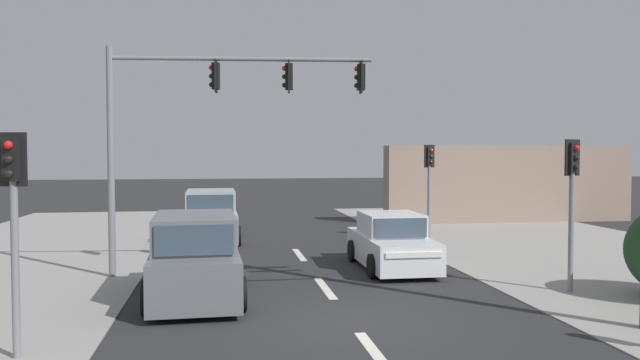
{
  "coord_description": "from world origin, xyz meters",
  "views": [
    {
      "loc": [
        -2.44,
        -11.65,
        3.23
      ],
      "look_at": [
        0.04,
        4.0,
        2.56
      ],
      "focal_mm": 35.0,
      "sensor_mm": 36.0,
      "label": 1
    }
  ],
  "objects_px": {
    "pedestal_signal_left_kerb": "(14,206)",
    "sedan_receding_far": "(391,244)",
    "suv_oncoming_mid": "(195,259)",
    "traffic_signal_mast": "(203,111)",
    "suv_oncoming_near": "(211,217)",
    "pedestal_signal_right_kerb": "(572,189)",
    "pedestal_signal_far_median": "(429,176)"
  },
  "relations": [
    {
      "from": "pedestal_signal_right_kerb",
      "to": "suv_oncoming_mid",
      "type": "xyz_separation_m",
      "value": [
        -8.59,
        0.75,
        -1.53
      ]
    },
    {
      "from": "pedestal_signal_left_kerb",
      "to": "sedan_receding_far",
      "type": "distance_m",
      "value": 10.45
    },
    {
      "from": "pedestal_signal_far_median",
      "to": "sedan_receding_far",
      "type": "xyz_separation_m",
      "value": [
        -2.9,
        -5.24,
        -1.71
      ]
    },
    {
      "from": "traffic_signal_mast",
      "to": "suv_oncoming_mid",
      "type": "distance_m",
      "value": 4.32
    },
    {
      "from": "pedestal_signal_far_median",
      "to": "pedestal_signal_right_kerb",
      "type": "bearing_deg",
      "value": -87.48
    },
    {
      "from": "traffic_signal_mast",
      "to": "pedestal_signal_right_kerb",
      "type": "relative_size",
      "value": 1.93
    },
    {
      "from": "pedestal_signal_right_kerb",
      "to": "pedestal_signal_far_median",
      "type": "height_order",
      "value": "same"
    },
    {
      "from": "pedestal_signal_left_kerb",
      "to": "sedan_receding_far",
      "type": "xyz_separation_m",
      "value": [
        7.9,
        6.62,
        -1.71
      ]
    },
    {
      "from": "traffic_signal_mast",
      "to": "suv_oncoming_mid",
      "type": "bearing_deg",
      "value": -92.82
    },
    {
      "from": "traffic_signal_mast",
      "to": "suv_oncoming_mid",
      "type": "height_order",
      "value": "traffic_signal_mast"
    },
    {
      "from": "sedan_receding_far",
      "to": "suv_oncoming_near",
      "type": "height_order",
      "value": "suv_oncoming_near"
    },
    {
      "from": "pedestal_signal_right_kerb",
      "to": "suv_oncoming_near",
      "type": "height_order",
      "value": "pedestal_signal_right_kerb"
    },
    {
      "from": "pedestal_signal_far_median",
      "to": "suv_oncoming_near",
      "type": "relative_size",
      "value": 0.78
    },
    {
      "from": "traffic_signal_mast",
      "to": "pedestal_signal_right_kerb",
      "type": "bearing_deg",
      "value": -21.43
    },
    {
      "from": "traffic_signal_mast",
      "to": "pedestal_signal_far_median",
      "type": "relative_size",
      "value": 1.93
    },
    {
      "from": "pedestal_signal_left_kerb",
      "to": "sedan_receding_far",
      "type": "relative_size",
      "value": 0.84
    },
    {
      "from": "traffic_signal_mast",
      "to": "suv_oncoming_near",
      "type": "bearing_deg",
      "value": 89.42
    },
    {
      "from": "pedestal_signal_left_kerb",
      "to": "pedestal_signal_far_median",
      "type": "relative_size",
      "value": 1.0
    },
    {
      "from": "pedestal_signal_left_kerb",
      "to": "suv_oncoming_near",
      "type": "xyz_separation_m",
      "value": [
        2.8,
        12.95,
        -1.53
      ]
    },
    {
      "from": "pedestal_signal_left_kerb",
      "to": "pedestal_signal_far_median",
      "type": "xyz_separation_m",
      "value": [
        10.8,
        11.86,
        0.0
      ]
    },
    {
      "from": "traffic_signal_mast",
      "to": "pedestal_signal_left_kerb",
      "type": "xyz_separation_m",
      "value": [
        -2.73,
        -6.31,
        -1.94
      ]
    },
    {
      "from": "suv_oncoming_mid",
      "to": "pedestal_signal_left_kerb",
      "type": "bearing_deg",
      "value": -124.82
    },
    {
      "from": "pedestal_signal_right_kerb",
      "to": "sedan_receding_far",
      "type": "bearing_deg",
      "value": 132.16
    },
    {
      "from": "pedestal_signal_far_median",
      "to": "suv_oncoming_mid",
      "type": "height_order",
      "value": "pedestal_signal_far_median"
    },
    {
      "from": "traffic_signal_mast",
      "to": "suv_oncoming_near",
      "type": "distance_m",
      "value": 7.49
    },
    {
      "from": "traffic_signal_mast",
      "to": "pedestal_signal_left_kerb",
      "type": "bearing_deg",
      "value": -113.38
    },
    {
      "from": "pedestal_signal_right_kerb",
      "to": "suv_oncoming_mid",
      "type": "height_order",
      "value": "pedestal_signal_right_kerb"
    },
    {
      "from": "suv_oncoming_mid",
      "to": "suv_oncoming_near",
      "type": "relative_size",
      "value": 1.01
    },
    {
      "from": "sedan_receding_far",
      "to": "suv_oncoming_mid",
      "type": "xyz_separation_m",
      "value": [
        -5.3,
        -2.88,
        0.18
      ]
    },
    {
      "from": "sedan_receding_far",
      "to": "suv_oncoming_mid",
      "type": "relative_size",
      "value": 0.93
    },
    {
      "from": "pedestal_signal_left_kerb",
      "to": "sedan_receding_far",
      "type": "height_order",
      "value": "pedestal_signal_left_kerb"
    },
    {
      "from": "pedestal_signal_far_median",
      "to": "sedan_receding_far",
      "type": "relative_size",
      "value": 0.84
    }
  ]
}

